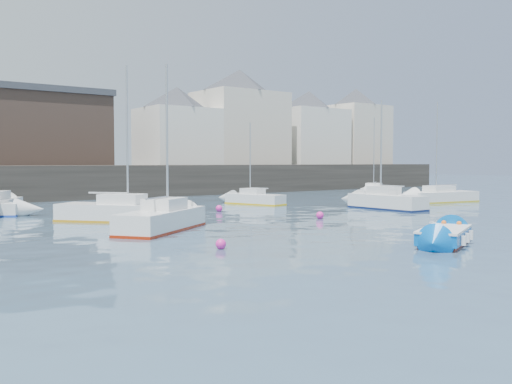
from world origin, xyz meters
TOP-DOWN VIEW (x-y plane):
  - water at (0.00, 0.00)m, footprint 220.00×220.00m
  - quay_wall at (0.00, 35.00)m, footprint 90.00×5.00m
  - land_strip at (0.00, 53.00)m, footprint 90.00×32.00m
  - bldg_east_a at (20.00, 42.00)m, footprint 13.36×13.36m
  - bldg_east_b at (31.00, 41.50)m, footprint 11.88×11.88m
  - bldg_east_c at (40.00, 41.50)m, footprint 11.14×11.14m
  - bldg_east_d at (11.00, 41.50)m, footprint 11.14×11.14m
  - warehouse at (-6.00, 43.00)m, footprint 16.40×10.40m
  - blue_dinghy at (-1.13, -2.00)m, footprint 4.02×2.98m
  - sailboat_a at (-7.86, 9.06)m, footprint 6.19×5.26m
  - sailboat_b at (-7.87, 14.34)m, footprint 5.92×6.50m
  - sailboat_c at (10.51, 10.79)m, footprint 1.89×5.81m
  - sailboat_d at (19.63, 12.72)m, footprint 6.68×3.15m
  - sailboat_f at (6.00, 20.16)m, footprint 2.86×5.16m
  - sailboat_g at (22.91, 22.84)m, footprint 6.11×5.08m
  - buoy_near at (-8.74, 2.59)m, footprint 0.41×0.41m
  - buoy_mid at (2.25, 8.76)m, footprint 0.45×0.45m
  - buoy_far at (0.20, 16.39)m, footprint 0.45×0.45m

SIDE VIEW (x-z plane):
  - water at x=0.00m, z-range 0.00..0.00m
  - buoy_near at x=-8.74m, z-range -0.20..0.20m
  - buoy_mid at x=2.25m, z-range -0.22..0.22m
  - buoy_far at x=0.20m, z-range -0.23..0.23m
  - blue_dinghy at x=-1.13m, z-range 0.04..0.74m
  - sailboat_g at x=22.91m, z-range -3.42..4.29m
  - sailboat_f at x=6.00m, z-range -2.75..3.65m
  - sailboat_d at x=19.63m, z-range -3.60..4.59m
  - sailboat_b at x=-7.87m, z-range -3.74..4.86m
  - sailboat_a at x=-7.86m, z-range -3.47..4.61m
  - sailboat_c at x=10.51m, z-range -3.23..4.40m
  - land_strip at x=0.00m, z-range 0.00..2.80m
  - quay_wall at x=0.00m, z-range 0.00..3.00m
  - warehouse at x=-6.00m, z-range 2.82..10.42m
  - bldg_east_d at x=11.00m, z-range 2.89..11.84m
  - bldg_east_b at x=31.00m, z-range 2.89..12.84m
  - bldg_east_c at x=40.00m, z-range 2.90..13.85m
  - bldg_east_a at x=20.00m, z-range 2.91..14.71m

